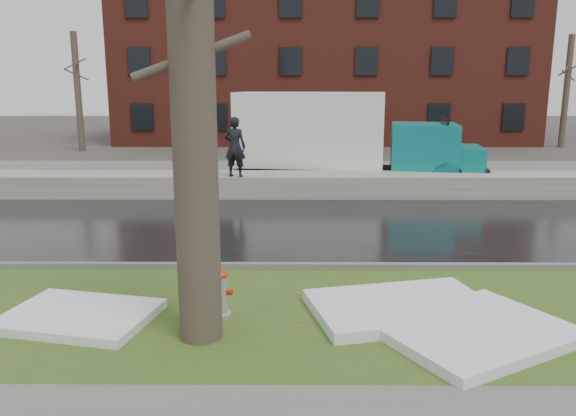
{
  "coord_description": "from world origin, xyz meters",
  "views": [
    {
      "loc": [
        -0.15,
        -9.68,
        3.6
      ],
      "look_at": [
        -0.22,
        2.23,
        1.0
      ],
      "focal_mm": 35.0,
      "sensor_mm": 36.0,
      "label": 1
    }
  ],
  "objects_px": {
    "fire_hydrant": "(220,290)",
    "worker": "(235,147)",
    "box_truck": "(340,137)",
    "tree": "(192,63)"
  },
  "relations": [
    {
      "from": "fire_hydrant",
      "to": "tree",
      "type": "relative_size",
      "value": 0.11
    },
    {
      "from": "tree",
      "to": "box_truck",
      "type": "xyz_separation_m",
      "value": [
        3.06,
        12.86,
        -2.1
      ]
    },
    {
      "from": "fire_hydrant",
      "to": "box_truck",
      "type": "distance_m",
      "value": 12.53
    },
    {
      "from": "box_truck",
      "to": "worker",
      "type": "xyz_separation_m",
      "value": [
        -3.55,
        -2.63,
        -0.08
      ]
    },
    {
      "from": "box_truck",
      "to": "worker",
      "type": "relative_size",
      "value": 5.37
    },
    {
      "from": "fire_hydrant",
      "to": "worker",
      "type": "xyz_separation_m",
      "value": [
        -0.68,
        9.5,
        1.24
      ]
    },
    {
      "from": "fire_hydrant",
      "to": "box_truck",
      "type": "bearing_deg",
      "value": 83.06
    },
    {
      "from": "fire_hydrant",
      "to": "box_truck",
      "type": "height_order",
      "value": "box_truck"
    },
    {
      "from": "tree",
      "to": "worker",
      "type": "relative_size",
      "value": 4.0
    },
    {
      "from": "fire_hydrant",
      "to": "tree",
      "type": "distance_m",
      "value": 3.51
    }
  ]
}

